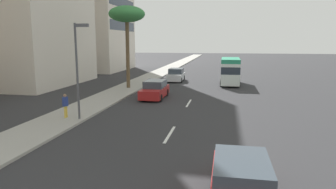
% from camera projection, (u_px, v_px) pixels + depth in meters
% --- Properties ---
extents(ground_plane, '(198.00, 198.00, 0.00)m').
position_uv_depth(ground_plane, '(200.00, 85.00, 37.00)').
color(ground_plane, '#2D2D30').
extents(sidewalk_right, '(162.00, 3.33, 0.15)m').
position_uv_depth(sidewalk_right, '(138.00, 83.00, 38.38)').
color(sidewalk_right, '#9E9B93').
rests_on(sidewalk_right, ground_plane).
extents(lane_stripe_mid, '(3.20, 0.16, 0.01)m').
position_uv_depth(lane_stripe_mid, '(170.00, 134.00, 17.45)').
color(lane_stripe_mid, silver).
rests_on(lane_stripe_mid, ground_plane).
extents(lane_stripe_far, '(3.20, 0.16, 0.01)m').
position_uv_depth(lane_stripe_far, '(189.00, 103.00, 26.17)').
color(lane_stripe_far, silver).
rests_on(lane_stripe_far, ground_plane).
extents(car_lead, '(4.16, 1.96, 1.66)m').
position_uv_depth(car_lead, '(176.00, 75.00, 40.45)').
color(car_lead, silver).
rests_on(car_lead, ground_plane).
extents(car_second, '(4.74, 1.88, 1.69)m').
position_uv_depth(car_second, '(241.00, 185.00, 9.58)').
color(car_second, '#A51E1E').
rests_on(car_second, ground_plane).
extents(minibus_third, '(6.19, 2.26, 3.17)m').
position_uv_depth(minibus_third, '(230.00, 70.00, 37.03)').
color(minibus_third, silver).
rests_on(minibus_third, ground_plane).
extents(car_fourth, '(4.78, 1.95, 1.63)m').
position_uv_depth(car_fourth, '(155.00, 90.00, 28.49)').
color(car_fourth, '#A51E1E').
rests_on(car_fourth, ground_plane).
extents(pedestrian_near_lamp, '(0.38, 0.34, 1.60)m').
position_uv_depth(pedestrian_near_lamp, '(65.00, 105.00, 20.55)').
color(pedestrian_near_lamp, gold).
rests_on(pedestrian_near_lamp, sidewalk_right).
extents(palm_tree, '(3.86, 3.86, 8.75)m').
position_uv_depth(palm_tree, '(127.00, 16.00, 32.68)').
color(palm_tree, brown).
rests_on(palm_tree, sidewalk_right).
extents(street_lamp, '(0.24, 0.97, 6.18)m').
position_uv_depth(street_lamp, '(78.00, 60.00, 19.67)').
color(street_lamp, '#4C4C51').
rests_on(street_lamp, sidewalk_right).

